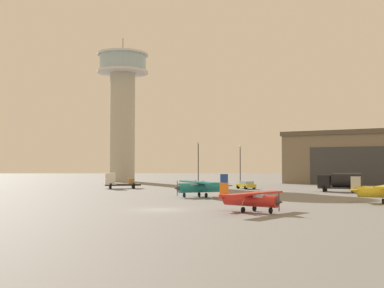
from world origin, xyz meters
The scene contains 10 objects.
ground_plane centered at (0.00, 0.00, 0.00)m, with size 400.00×400.00×0.00m, color slate.
control_tower centered at (-13.99, 78.43, 20.26)m, with size 12.87×12.87×36.56m.
hangar centered at (42.27, 66.54, 5.85)m, with size 37.71×35.79×11.67m.
airplane_teal centered at (4.33, 18.04, 1.39)m, with size 7.77×9.79×2.97m.
airplane_red centered at (7.96, -2.46, 1.18)m, with size 6.71×7.36×2.52m.
truck_fuel_tanker_black centered at (26.20, 29.88, 1.65)m, with size 6.84×4.79×2.94m.
truck_flatbed_white centered at (-10.10, 41.20, 1.32)m, with size 6.61×3.98×2.76m.
car_yellow centered at (12.71, 39.52, 0.74)m, with size 3.17×4.80×1.37m.
light_post_west centered at (4.51, 46.11, 5.09)m, with size 0.44×0.44×8.52m.
light_post_north centered at (13.02, 51.84, 4.84)m, with size 0.44×0.44×8.06m.
Camera 1 is at (2.38, -46.20, 4.17)m, focal length 46.07 mm.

